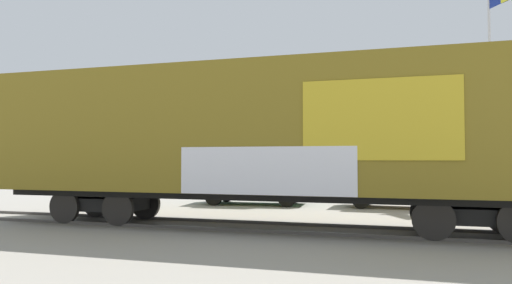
# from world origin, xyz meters

# --- Properties ---
(ground_plane) EXTENTS (260.00, 260.00, 0.00)m
(ground_plane) POSITION_xyz_m (0.00, 0.00, 0.00)
(ground_plane) COLOR gray
(track) EXTENTS (59.99, 5.35, 0.08)m
(track) POSITION_xyz_m (1.45, -0.10, 0.04)
(track) COLOR #4C4742
(track) RESTS_ON ground_plane
(freight_car) EXTENTS (15.14, 3.76, 4.38)m
(freight_car) POSITION_xyz_m (-0.31, -0.00, 2.47)
(freight_car) COLOR olive
(freight_car) RESTS_ON ground_plane
(flagpole) EXTENTS (0.71, 1.41, 9.43)m
(flagpole) POSITION_xyz_m (7.50, 9.81, 6.00)
(flagpole) COLOR silver
(flagpole) RESTS_ON ground_plane
(hillside) EXTENTS (115.93, 37.53, 14.93)m
(hillside) POSITION_xyz_m (-0.00, 75.71, 5.05)
(hillside) COLOR silver
(hillside) RESTS_ON ground_plane
(parked_car_green) EXTENTS (4.19, 2.03, 1.72)m
(parked_car_green) POSITION_xyz_m (-2.16, 6.20, 0.86)
(parked_car_green) COLOR #1E5933
(parked_car_green) RESTS_ON ground_plane
(parked_car_tan) EXTENTS (4.45, 2.20, 1.76)m
(parked_car_tan) POSITION_xyz_m (3.45, 6.08, 0.88)
(parked_car_tan) COLOR #9E8966
(parked_car_tan) RESTS_ON ground_plane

